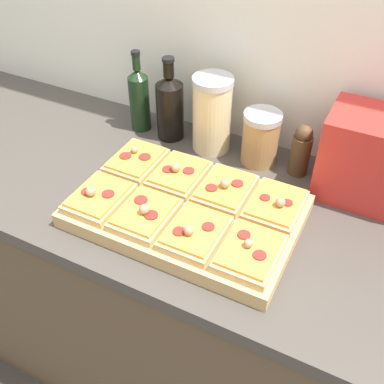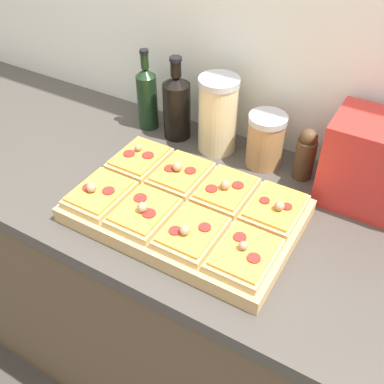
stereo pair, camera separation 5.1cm
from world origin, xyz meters
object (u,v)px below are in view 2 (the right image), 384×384
(cutting_board, at_px, (186,211))
(wine_bottle, at_px, (177,105))
(pepper_mill, at_px, (305,154))
(toaster_oven, at_px, (381,166))
(olive_oil_bottle, at_px, (147,97))
(grain_jar_tall, at_px, (218,115))
(grain_jar_short, at_px, (265,140))

(cutting_board, height_order, wine_bottle, wine_bottle)
(wine_bottle, xyz_separation_m, pepper_mill, (0.41, 0.00, -0.03))
(pepper_mill, height_order, toaster_oven, toaster_oven)
(cutting_board, bearing_deg, olive_oil_bottle, 136.53)
(wine_bottle, bearing_deg, grain_jar_tall, 0.00)
(cutting_board, height_order, toaster_oven, toaster_oven)
(pepper_mill, distance_m, toaster_oven, 0.20)
(pepper_mill, bearing_deg, olive_oil_bottle, 180.00)
(wine_bottle, distance_m, toaster_oven, 0.61)
(wine_bottle, height_order, grain_jar_short, wine_bottle)
(olive_oil_bottle, relative_size, toaster_oven, 0.88)
(olive_oil_bottle, xyz_separation_m, pepper_mill, (0.52, 0.00, -0.03))
(wine_bottle, bearing_deg, pepper_mill, 0.00)
(toaster_oven, bearing_deg, pepper_mill, 175.55)
(grain_jar_tall, xyz_separation_m, toaster_oven, (0.47, -0.02, 0.00))
(grain_jar_short, xyz_separation_m, toaster_oven, (0.31, -0.02, 0.04))
(grain_jar_tall, bearing_deg, toaster_oven, -1.85)
(olive_oil_bottle, relative_size, grain_jar_tall, 1.12)
(cutting_board, height_order, pepper_mill, pepper_mill)
(grain_jar_tall, height_order, toaster_oven, toaster_oven)
(olive_oil_bottle, height_order, toaster_oven, olive_oil_bottle)
(olive_oil_bottle, distance_m, grain_jar_tall, 0.25)
(grain_jar_tall, bearing_deg, wine_bottle, 180.00)
(olive_oil_bottle, bearing_deg, toaster_oven, -1.21)
(wine_bottle, distance_m, grain_jar_short, 0.30)
(grain_jar_tall, distance_m, toaster_oven, 0.47)
(toaster_oven, bearing_deg, olive_oil_bottle, 178.79)
(grain_jar_tall, bearing_deg, cutting_board, -76.11)
(grain_jar_tall, bearing_deg, olive_oil_bottle, 180.00)
(toaster_oven, bearing_deg, grain_jar_tall, 178.15)
(wine_bottle, bearing_deg, toaster_oven, -1.42)
(cutting_board, distance_m, wine_bottle, 0.39)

